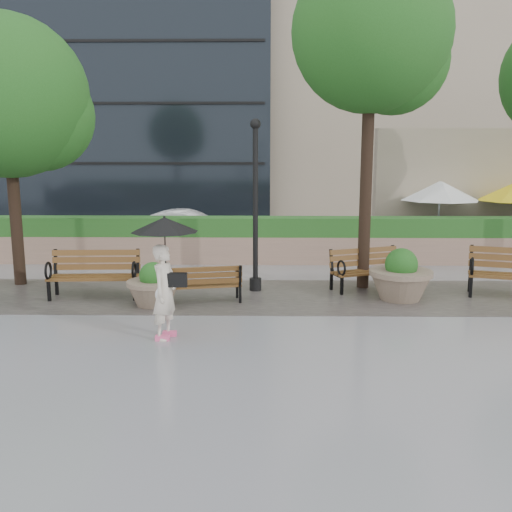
{
  "coord_description": "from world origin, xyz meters",
  "views": [
    {
      "loc": [
        0.78,
        -9.6,
        3.25
      ],
      "look_at": [
        0.59,
        2.07,
        1.1
      ],
      "focal_mm": 40.0,
      "sensor_mm": 36.0,
      "label": 1
    }
  ],
  "objects_px": {
    "bench_1": "(95,284)",
    "pedestrian": "(165,266)",
    "planter_left": "(154,289)",
    "planter_right": "(401,280)",
    "car_right": "(187,228)",
    "bench_3": "(368,278)",
    "lamppost": "(255,217)",
    "bench_2": "(205,291)"
  },
  "relations": [
    {
      "from": "car_right",
      "to": "planter_right",
      "type": "bearing_deg",
      "value": -135.17
    },
    {
      "from": "planter_right",
      "to": "bench_1",
      "type": "bearing_deg",
      "value": 179.56
    },
    {
      "from": "planter_left",
      "to": "car_right",
      "type": "bearing_deg",
      "value": 92.47
    },
    {
      "from": "car_right",
      "to": "planter_left",
      "type": "bearing_deg",
      "value": -170.44
    },
    {
      "from": "bench_1",
      "to": "bench_2",
      "type": "relative_size",
      "value": 1.22
    },
    {
      "from": "bench_1",
      "to": "planter_right",
      "type": "distance_m",
      "value": 6.82
    },
    {
      "from": "bench_3",
      "to": "planter_right",
      "type": "relative_size",
      "value": 1.39
    },
    {
      "from": "planter_left",
      "to": "lamppost",
      "type": "distance_m",
      "value": 2.9
    },
    {
      "from": "planter_right",
      "to": "pedestrian",
      "type": "bearing_deg",
      "value": -150.37
    },
    {
      "from": "bench_1",
      "to": "planter_left",
      "type": "relative_size",
      "value": 1.78
    },
    {
      "from": "lamppost",
      "to": "pedestrian",
      "type": "height_order",
      "value": "lamppost"
    },
    {
      "from": "bench_1",
      "to": "pedestrian",
      "type": "bearing_deg",
      "value": -55.66
    },
    {
      "from": "bench_2",
      "to": "car_right",
      "type": "relative_size",
      "value": 0.44
    },
    {
      "from": "pedestrian",
      "to": "car_right",
      "type": "bearing_deg",
      "value": 24.88
    },
    {
      "from": "bench_2",
      "to": "pedestrian",
      "type": "distance_m",
      "value": 2.64
    },
    {
      "from": "bench_2",
      "to": "lamppost",
      "type": "relative_size",
      "value": 0.41
    },
    {
      "from": "car_right",
      "to": "pedestrian",
      "type": "height_order",
      "value": "pedestrian"
    },
    {
      "from": "bench_2",
      "to": "lamppost",
      "type": "height_order",
      "value": "lamppost"
    },
    {
      "from": "bench_2",
      "to": "planter_right",
      "type": "height_order",
      "value": "planter_right"
    },
    {
      "from": "car_right",
      "to": "pedestrian",
      "type": "bearing_deg",
      "value": -167.34
    },
    {
      "from": "bench_2",
      "to": "pedestrian",
      "type": "xyz_separation_m",
      "value": [
        -0.43,
        -2.38,
        1.05
      ]
    },
    {
      "from": "planter_right",
      "to": "car_right",
      "type": "height_order",
      "value": "car_right"
    },
    {
      "from": "pedestrian",
      "to": "planter_left",
      "type": "bearing_deg",
      "value": 36.1
    },
    {
      "from": "planter_right",
      "to": "lamppost",
      "type": "xyz_separation_m",
      "value": [
        -3.22,
        0.8,
        1.29
      ]
    },
    {
      "from": "car_right",
      "to": "pedestrian",
      "type": "xyz_separation_m",
      "value": [
        0.98,
        -10.07,
        0.68
      ]
    },
    {
      "from": "pedestrian",
      "to": "bench_1",
      "type": "bearing_deg",
      "value": 56.53
    },
    {
      "from": "bench_1",
      "to": "bench_3",
      "type": "relative_size",
      "value": 1.04
    },
    {
      "from": "bench_1",
      "to": "planter_right",
      "type": "bearing_deg",
      "value": -3.32
    },
    {
      "from": "bench_3",
      "to": "pedestrian",
      "type": "height_order",
      "value": "pedestrian"
    },
    {
      "from": "lamppost",
      "to": "car_right",
      "type": "xyz_separation_m",
      "value": [
        -2.49,
        6.59,
        -1.13
      ]
    },
    {
      "from": "planter_left",
      "to": "pedestrian",
      "type": "relative_size",
      "value": 0.53
    },
    {
      "from": "planter_right",
      "to": "car_right",
      "type": "distance_m",
      "value": 9.34
    },
    {
      "from": "lamppost",
      "to": "bench_3",
      "type": "bearing_deg",
      "value": 3.31
    },
    {
      "from": "planter_left",
      "to": "planter_right",
      "type": "distance_m",
      "value": 5.4
    },
    {
      "from": "planter_right",
      "to": "pedestrian",
      "type": "relative_size",
      "value": 0.65
    },
    {
      "from": "bench_2",
      "to": "planter_right",
      "type": "bearing_deg",
      "value": 172.49
    },
    {
      "from": "bench_1",
      "to": "car_right",
      "type": "xyz_separation_m",
      "value": [
        1.1,
        7.33,
        0.3
      ]
    },
    {
      "from": "bench_2",
      "to": "car_right",
      "type": "xyz_separation_m",
      "value": [
        -1.41,
        7.69,
        0.37
      ]
    },
    {
      "from": "car_right",
      "to": "pedestrian",
      "type": "relative_size",
      "value": 1.75
    },
    {
      "from": "bench_1",
      "to": "car_right",
      "type": "bearing_deg",
      "value": 78.57
    },
    {
      "from": "bench_2",
      "to": "bench_3",
      "type": "distance_m",
      "value": 3.97
    },
    {
      "from": "bench_1",
      "to": "pedestrian",
      "type": "relative_size",
      "value": 0.94
    }
  ]
}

